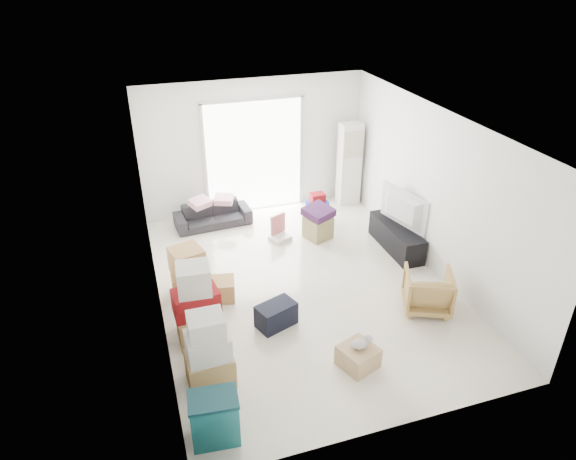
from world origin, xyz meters
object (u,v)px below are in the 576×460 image
(ac_tower, at_px, (349,164))
(armchair, at_px, (428,289))
(storage_bins, at_px, (215,418))
(tv_console, at_px, (396,237))
(wood_crate, at_px, (358,357))
(television, at_px, (398,222))
(kids_table, at_px, (317,202))
(ottoman, at_px, (318,227))
(sofa, at_px, (213,212))

(ac_tower, xyz_separation_m, armchair, (-0.37, -3.80, -0.53))
(ac_tower, xyz_separation_m, storage_bins, (-3.85, -5.17, -0.56))
(ac_tower, relative_size, armchair, 2.51)
(tv_console, bearing_deg, wood_crate, -127.07)
(television, bearing_deg, kids_table, 21.04)
(wood_crate, bearing_deg, ottoman, 78.00)
(sofa, height_order, storage_bins, storage_bins)
(armchair, height_order, storage_bins, armchair)
(tv_console, bearing_deg, ac_tower, 91.38)
(ac_tower, distance_m, wood_crate, 5.03)
(storage_bins, bearing_deg, tv_console, 38.48)
(ac_tower, height_order, armchair, ac_tower)
(ac_tower, bearing_deg, television, -88.62)
(television, xyz_separation_m, armchair, (-0.42, -1.73, -0.19))
(tv_console, distance_m, armchair, 1.78)
(wood_crate, bearing_deg, storage_bins, -164.19)
(armchair, bearing_deg, kids_table, -56.02)
(television, bearing_deg, tv_console, -0.00)
(television, height_order, kids_table, kids_table)
(sofa, bearing_deg, television, -37.00)
(armchair, distance_m, wood_crate, 1.72)
(tv_console, bearing_deg, television, 0.00)
(ac_tower, relative_size, sofa, 1.19)
(kids_table, bearing_deg, ac_tower, 34.28)
(television, relative_size, kids_table, 1.83)
(sofa, height_order, wood_crate, sofa)
(storage_bins, bearing_deg, ac_tower, 53.34)
(ac_tower, bearing_deg, wood_crate, -112.05)
(sofa, relative_size, ottoman, 3.44)
(television, distance_m, kids_table, 1.74)
(television, xyz_separation_m, sofa, (-2.99, 1.92, -0.25))
(kids_table, xyz_separation_m, wood_crate, (-0.92, -3.97, -0.29))
(tv_console, relative_size, sofa, 0.94)
(television, relative_size, ottoman, 2.64)
(sofa, bearing_deg, ac_tower, -1.40)
(sofa, relative_size, wood_crate, 3.35)
(ottoman, bearing_deg, tv_console, -34.20)
(kids_table, bearing_deg, armchair, -79.67)
(sofa, relative_size, kids_table, 2.39)
(ac_tower, distance_m, ottoman, 1.83)
(storage_bins, relative_size, wood_crate, 1.41)
(sofa, height_order, armchair, armchair)
(ottoman, bearing_deg, ac_tower, 47.36)
(storage_bins, relative_size, kids_table, 1.00)
(sofa, bearing_deg, kids_table, -18.18)
(television, bearing_deg, ottoman, 41.99)
(ac_tower, bearing_deg, armchair, -95.54)
(ac_tower, relative_size, kids_table, 2.84)
(tv_console, height_order, sofa, sofa)
(wood_crate, bearing_deg, tv_console, 52.93)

